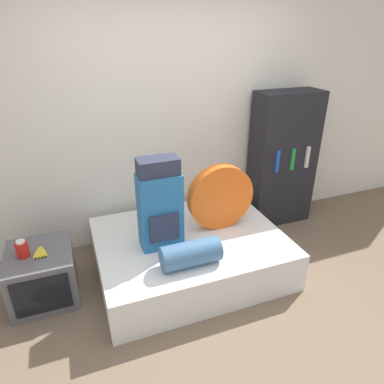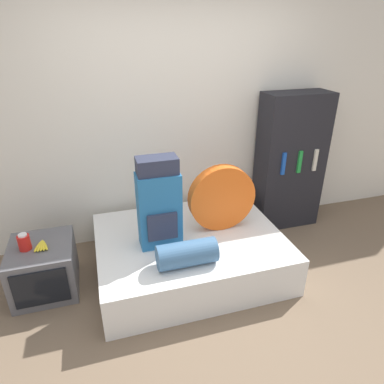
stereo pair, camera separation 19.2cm
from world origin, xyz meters
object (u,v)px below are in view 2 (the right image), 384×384
tent_bag (222,198)px  television (44,268)px  canister (24,242)px  bookshelf (290,162)px  sleeping_roll (187,254)px  backpack (159,204)px

tent_bag → television: bearing=178.7°
canister → bookshelf: bookshelf is taller
tent_bag → canister: 1.75m
tent_bag → sleeping_roll: size_ratio=1.30×
backpack → canister: bearing=173.6°
tent_bag → bookshelf: size_ratio=0.42×
backpack → canister: 1.16m
backpack → bookshelf: bearing=19.8°
tent_bag → television: (-1.64, 0.04, -0.47)m
sleeping_roll → bookshelf: bookshelf is taller
television → canister: 0.31m
canister → tent_bag: bearing=-0.9°
tent_bag → canister: size_ratio=4.32×
backpack → tent_bag: bearing=9.2°
sleeping_roll → bookshelf: (1.48, 0.95, 0.29)m
tent_bag → television: size_ratio=1.08×
television → bookshelf: (2.65, 0.45, 0.54)m
backpack → sleeping_roll: bearing=-68.7°
tent_bag → bookshelf: (1.01, 0.48, 0.07)m
canister → sleeping_roll: bearing=-21.1°
sleeping_roll → bookshelf: size_ratio=0.32×
tent_bag → sleeping_roll: (-0.47, -0.46, -0.21)m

